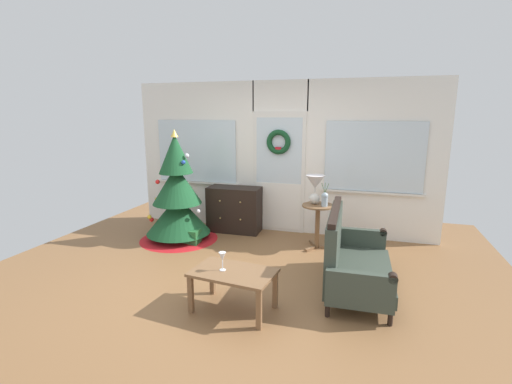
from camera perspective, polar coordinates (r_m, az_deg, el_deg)
name	(u,v)px	position (r m, az deg, el deg)	size (l,w,h in m)	color
ground_plane	(239,279)	(4.66, -2.64, -13.46)	(6.76, 6.76, 0.00)	brown
back_wall_with_door	(280,157)	(6.25, 3.69, 5.40)	(5.20, 0.19, 2.55)	white
christmas_tree	(177,201)	(5.99, -12.15, -1.40)	(1.26, 1.26, 1.78)	#4C331E
dresser_cabinet	(234,209)	(6.35, -3.39, -2.71)	(0.91, 0.46, 0.78)	black
settee_sofa	(350,258)	(4.43, 14.46, -9.96)	(0.76, 1.51, 0.96)	black
side_table	(318,217)	(5.59, 9.59, -3.93)	(0.50, 0.48, 0.68)	brown
table_lamp	(315,186)	(5.53, 9.20, 1.00)	(0.28, 0.28, 0.44)	silver
flower_vase	(325,199)	(5.45, 10.66, -1.02)	(0.11, 0.10, 0.35)	#99ADBC
coffee_table	(233,277)	(3.87, -3.56, -13.10)	(0.89, 0.61, 0.43)	brown
wine_glass	(222,257)	(3.82, -5.26, -10.09)	(0.08, 0.08, 0.20)	silver
gift_box	(192,237)	(5.85, -9.97, -6.93)	(0.24, 0.22, 0.24)	#266633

